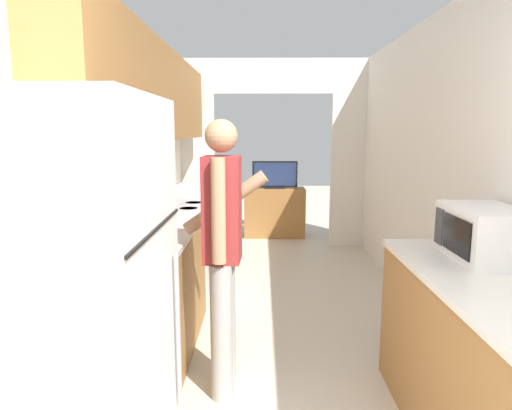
{
  "coord_description": "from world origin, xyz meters",
  "views": [
    {
      "loc": [
        -0.15,
        -0.98,
        1.57
      ],
      "look_at": [
        -0.2,
        2.72,
        0.96
      ],
      "focal_mm": 32.0,
      "sensor_mm": 36.0,
      "label": 1
    }
  ],
  "objects_px": {
    "range_oven": "(179,251)",
    "person": "(223,251)",
    "tv_cabinet": "(275,212)",
    "television": "(275,175)",
    "microwave": "(485,233)",
    "refrigerator": "(66,325)"
  },
  "relations": [
    {
      "from": "range_oven",
      "to": "person",
      "type": "relative_size",
      "value": 0.63
    },
    {
      "from": "range_oven",
      "to": "person",
      "type": "distance_m",
      "value": 1.72
    },
    {
      "from": "person",
      "to": "tv_cabinet",
      "type": "bearing_deg",
      "value": -3.08
    },
    {
      "from": "person",
      "to": "television",
      "type": "height_order",
      "value": "person"
    },
    {
      "from": "microwave",
      "to": "range_oven",
      "type": "bearing_deg",
      "value": 138.06
    },
    {
      "from": "range_oven",
      "to": "tv_cabinet",
      "type": "relative_size",
      "value": 1.15
    },
    {
      "from": "microwave",
      "to": "television",
      "type": "bearing_deg",
      "value": 103.13
    },
    {
      "from": "microwave",
      "to": "television",
      "type": "xyz_separation_m",
      "value": [
        -1.0,
        4.28,
        -0.11
      ]
    },
    {
      "from": "person",
      "to": "range_oven",
      "type": "bearing_deg",
      "value": 21.96
    },
    {
      "from": "tv_cabinet",
      "to": "microwave",
      "type": "bearing_deg",
      "value": -77.0
    },
    {
      "from": "range_oven",
      "to": "tv_cabinet",
      "type": "height_order",
      "value": "range_oven"
    },
    {
      "from": "refrigerator",
      "to": "television",
      "type": "relative_size",
      "value": 2.56
    },
    {
      "from": "television",
      "to": "microwave",
      "type": "bearing_deg",
      "value": -76.87
    },
    {
      "from": "person",
      "to": "microwave",
      "type": "bearing_deg",
      "value": -94.95
    },
    {
      "from": "refrigerator",
      "to": "tv_cabinet",
      "type": "xyz_separation_m",
      "value": [
        0.93,
        5.1,
        -0.49
      ]
    },
    {
      "from": "refrigerator",
      "to": "microwave",
      "type": "height_order",
      "value": "refrigerator"
    },
    {
      "from": "person",
      "to": "television",
      "type": "relative_size",
      "value": 2.47
    },
    {
      "from": "tv_cabinet",
      "to": "television",
      "type": "relative_size",
      "value": 1.35
    },
    {
      "from": "television",
      "to": "range_oven",
      "type": "bearing_deg",
      "value": -111.15
    },
    {
      "from": "refrigerator",
      "to": "person",
      "type": "relative_size",
      "value": 1.04
    },
    {
      "from": "microwave",
      "to": "tv_cabinet",
      "type": "bearing_deg",
      "value": 103.0
    },
    {
      "from": "refrigerator",
      "to": "person",
      "type": "xyz_separation_m",
      "value": [
        0.51,
        0.97,
        0.03
      ]
    }
  ]
}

